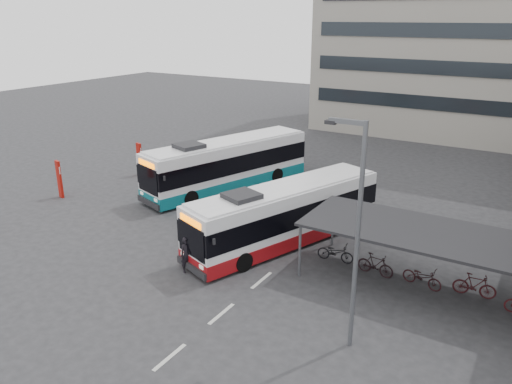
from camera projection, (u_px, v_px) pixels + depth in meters
The scene contains 9 objects.
ground at pixel (214, 266), 22.70m from camera, with size 120.00×120.00×0.00m, color #28282B.
bike_shelter at pixel (425, 255), 20.43m from camera, with size 10.00×4.00×2.54m.
road_markings at pixel (221, 314), 19.06m from camera, with size 0.15×7.60×0.01m.
bus_main at pixel (286, 215), 24.58m from camera, with size 5.94×11.02×3.22m.
bus_teal at pixel (228, 165), 32.44m from camera, with size 6.00×11.91×3.46m.
pedestrian at pixel (187, 255), 21.95m from camera, with size 0.60×0.40×1.66m, color black.
lamp_post at pixel (355, 225), 15.84m from camera, with size 1.38×0.18×7.86m.
sign_totem_mid at pixel (59, 179), 30.87m from camera, with size 0.50×0.29×2.37m.
sign_totem_north at pixel (140, 159), 35.21m from camera, with size 0.50×0.26×2.34m.
Camera 1 is at (12.17, -16.31, 10.79)m, focal length 35.00 mm.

